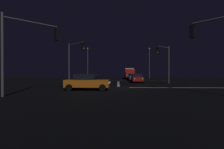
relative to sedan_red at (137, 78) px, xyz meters
name	(u,v)px	position (x,y,z in m)	size (l,w,h in m)	color
ground	(118,88)	(-3.25, -10.27, -0.85)	(120.00, 120.00, 0.10)	black
stop_line_north	(118,83)	(-3.25, -2.52, -0.80)	(0.35, 13.22, 0.01)	white
centre_line_ns	(118,80)	(-3.25, 9.08, -0.80)	(22.00, 0.15, 0.01)	yellow
crosswalk_bar_east	(187,88)	(4.59, -10.27, -0.80)	(13.22, 0.40, 0.01)	white
sedan_red	(137,78)	(0.00, 0.00, 0.00)	(2.02, 4.33, 1.57)	maroon
sedan_gray	(133,77)	(-0.04, 6.70, 0.00)	(2.02, 4.33, 1.57)	slate
sedan_blue	(131,77)	(-0.02, 13.01, 0.00)	(2.02, 4.33, 1.57)	navy
box_truck	(129,73)	(-0.03, 20.31, 0.91)	(2.68, 8.28, 3.08)	red
sedan_orange_crossing	(87,82)	(-6.32, -13.57, 0.00)	(4.33, 2.02, 1.57)	#C66014
traffic_signal_sw	(29,42)	(-10.15, -17.17, 3.29)	(3.15, 3.15, 5.92)	#4C4C51
traffic_signal_nw	(75,55)	(-10.17, -3.35, 3.71)	(3.26, 3.26, 6.55)	#4C4C51
traffic_signal_ne	(164,58)	(3.92, -3.09, 3.29)	(2.54, 2.54, 6.00)	#4C4C51
traffic_signal_se	(217,40)	(3.91, -17.43, 3.24)	(2.55, 2.55, 5.92)	#4C4C51
streetlamp_right_far	(149,61)	(5.59, 19.08, 4.32)	(0.44, 0.44, 8.87)	#424247
streetlamp_left_far	(88,61)	(-12.10, 19.08, 4.39)	(0.44, 0.44, 8.99)	#424247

